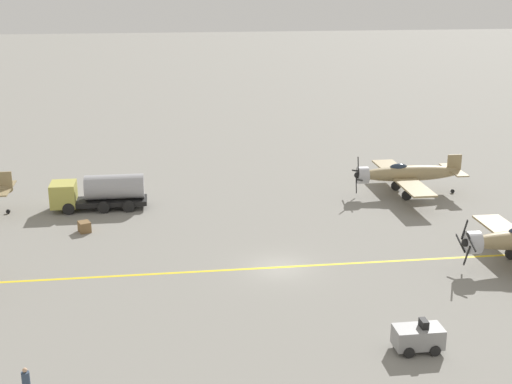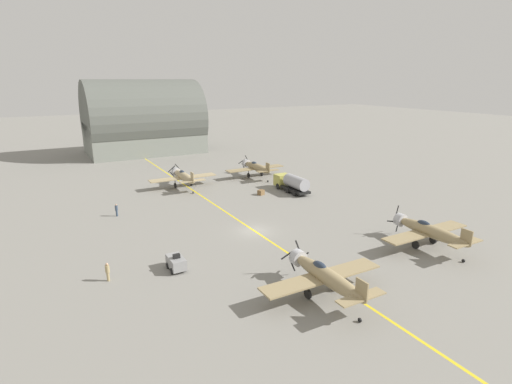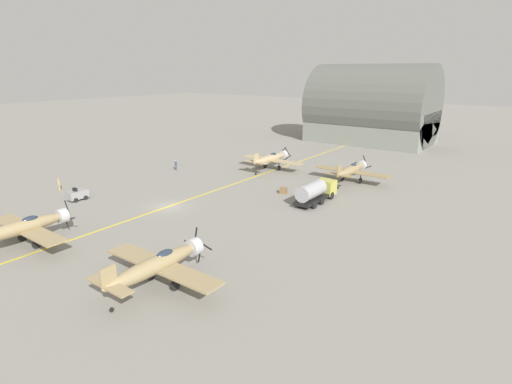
# 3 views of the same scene
# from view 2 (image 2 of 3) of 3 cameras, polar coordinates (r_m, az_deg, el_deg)

# --- Properties ---
(ground_plane) EXTENTS (400.00, 400.00, 0.00)m
(ground_plane) POSITION_cam_2_polar(r_m,az_deg,el_deg) (50.96, -0.21, -5.59)
(ground_plane) COLOR gray
(taxiway_stripe) EXTENTS (0.30, 160.00, 0.01)m
(taxiway_stripe) POSITION_cam_2_polar(r_m,az_deg,el_deg) (50.96, -0.21, -5.59)
(taxiway_stripe) COLOR yellow
(taxiway_stripe) RESTS_ON ground
(airplane_far_center) EXTENTS (12.00, 9.98, 3.65)m
(airplane_far_center) POSITION_cam_2_polar(r_m,az_deg,el_deg) (71.92, -10.31, 2.21)
(airplane_far_center) COLOR tan
(airplane_far_center) RESTS_ON ground
(airplane_near_center) EXTENTS (12.00, 9.98, 3.69)m
(airplane_near_center) POSITION_cam_2_polar(r_m,az_deg,el_deg) (36.23, 9.78, -11.67)
(airplane_near_center) COLOR #99845B
(airplane_near_center) RESTS_ON ground
(airplane_far_right) EXTENTS (12.00, 9.98, 3.65)m
(airplane_far_right) POSITION_cam_2_polar(r_m,az_deg,el_deg) (78.33, 0.00, 3.57)
(airplane_far_right) COLOR #927E55
(airplane_far_right) RESTS_ON ground
(airplane_near_right) EXTENTS (12.00, 9.98, 3.77)m
(airplane_near_right) POSITION_cam_2_polar(r_m,az_deg,el_deg) (49.58, 23.43, -5.10)
(airplane_near_right) COLOR #98835B
(airplane_near_right) RESTS_ON ground
(fuel_tanker) EXTENTS (2.68, 8.00, 2.98)m
(fuel_tanker) POSITION_cam_2_polar(r_m,az_deg,el_deg) (68.55, 5.12, 1.30)
(fuel_tanker) COLOR black
(fuel_tanker) RESTS_ON ground
(tow_tractor) EXTENTS (1.57, 2.60, 1.79)m
(tow_tractor) POSITION_cam_2_polar(r_m,az_deg,el_deg) (41.64, -11.34, -9.83)
(tow_tractor) COLOR gray
(tow_tractor) RESTS_ON ground
(ground_crew_walking) EXTENTS (0.41, 0.41, 1.87)m
(ground_crew_walking) POSITION_cam_2_polar(r_m,az_deg,el_deg) (41.14, -20.44, -10.55)
(ground_crew_walking) COLOR tan
(ground_crew_walking) RESTS_ON ground
(ground_crew_inspecting) EXTENTS (0.39, 0.39, 1.78)m
(ground_crew_inspecting) POSITION_cam_2_polar(r_m,az_deg,el_deg) (59.38, -19.30, -2.39)
(ground_crew_inspecting) COLOR #334256
(ground_crew_inspecting) RESTS_ON ground
(supply_crate_by_tanker) EXTENTS (1.23, 1.14, 0.83)m
(supply_crate_by_tanker) POSITION_cam_2_polar(r_m,az_deg,el_deg) (66.54, 0.72, -0.06)
(supply_crate_by_tanker) COLOR brown
(supply_crate_by_tanker) RESTS_ON ground
(hangar) EXTENTS (28.21, 19.80, 19.80)m
(hangar) POSITION_cam_2_polar(r_m,az_deg,el_deg) (109.11, -15.77, 9.35)
(hangar) COLOR gray
(hangar) RESTS_ON ground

